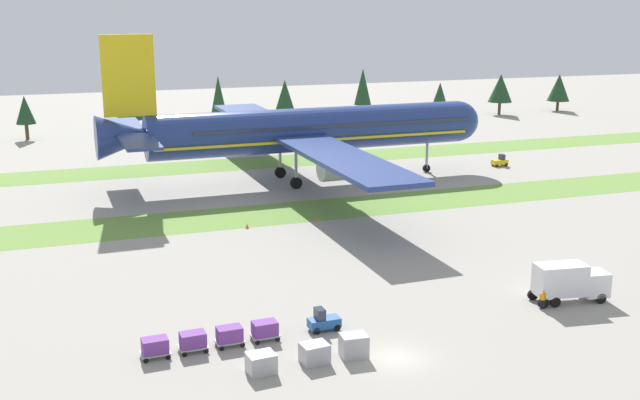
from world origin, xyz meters
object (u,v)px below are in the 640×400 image
(uld_container_0, at_px, (261,363))
(uld_container_1, at_px, (315,353))
(uld_container_2, at_px, (354,346))
(taxiway_marker_1, at_px, (247,226))
(cargo_dolly_third, at_px, (193,340))
(cargo_dolly_fourth, at_px, (155,346))
(baggage_tug, at_px, (323,321))
(cargo_dolly_second, at_px, (229,335))
(cargo_dolly_lead, at_px, (265,329))
(catering_truck, at_px, (569,281))
(ground_crew_marshaller, at_px, (543,299))
(airliner, at_px, (302,130))
(pushback_tractor, at_px, (500,161))
(taxiway_marker_0, at_px, (317,219))

(uld_container_0, height_order, uld_container_1, uld_container_0)
(uld_container_2, bearing_deg, taxiway_marker_1, 88.71)
(cargo_dolly_third, xyz_separation_m, cargo_dolly_fourth, (-2.90, -0.12, 0.00))
(baggage_tug, height_order, cargo_dolly_third, baggage_tug)
(uld_container_2, distance_m, taxiway_marker_1, 36.66)
(baggage_tug, xyz_separation_m, cargo_dolly_second, (-7.92, -0.32, 0.10))
(cargo_dolly_lead, height_order, catering_truck, catering_truck)
(uld_container_0, bearing_deg, ground_crew_marshaller, 7.83)
(cargo_dolly_third, bearing_deg, catering_truck, 86.30)
(cargo_dolly_fourth, xyz_separation_m, catering_truck, (36.71, -0.72, 1.03))
(uld_container_2, xyz_separation_m, taxiway_marker_1, (0.83, 36.64, -0.58))
(airliner, bearing_deg, uld_container_2, -15.22)
(cargo_dolly_third, relative_size, pushback_tractor, 0.86)
(catering_truck, xyz_separation_m, taxiway_marker_1, (-21.61, 32.58, -1.65))
(airliner, distance_m, cargo_dolly_third, 60.08)
(pushback_tractor, xyz_separation_m, uld_container_1, (-52.94, -58.95, -0.06))
(uld_container_0, xyz_separation_m, taxiway_marker_1, (8.17, 36.96, -0.45))
(uld_container_1, height_order, uld_container_2, uld_container_2)
(catering_truck, relative_size, taxiway_marker_0, 12.28)
(cargo_dolly_third, distance_m, cargo_dolly_fourth, 2.90)
(airliner, relative_size, cargo_dolly_second, 32.44)
(cargo_dolly_second, height_order, uld_container_0, cargo_dolly_second)
(pushback_tractor, bearing_deg, cargo_dolly_third, 130.61)
(airliner, bearing_deg, uld_container_0, -21.65)
(cargo_dolly_third, xyz_separation_m, catering_truck, (33.81, -0.84, 1.03))
(pushback_tractor, height_order, taxiway_marker_1, pushback_tractor)
(taxiway_marker_1, bearing_deg, cargo_dolly_third, -111.03)
(uld_container_1, bearing_deg, ground_crew_marshaller, 8.48)
(cargo_dolly_fourth, bearing_deg, airliner, 149.13)
(baggage_tug, distance_m, cargo_dolly_third, 10.83)
(airliner, xyz_separation_m, cargo_dolly_third, (-26.34, -53.53, -7.06))
(taxiway_marker_1, bearing_deg, baggage_tug, -92.53)
(taxiway_marker_0, bearing_deg, uld_container_1, -109.39)
(cargo_dolly_third, height_order, cargo_dolly_fourth, same)
(baggage_tug, bearing_deg, uld_container_2, 3.68)
(baggage_tug, height_order, cargo_dolly_second, baggage_tug)
(pushback_tractor, distance_m, uld_container_2, 77.17)
(uld_container_1, bearing_deg, taxiway_marker_1, 83.81)
(cargo_dolly_lead, bearing_deg, cargo_dolly_fourth, -90.00)
(baggage_tug, xyz_separation_m, uld_container_2, (0.56, -5.34, 0.07))
(catering_truck, relative_size, taxiway_marker_1, 11.77)
(uld_container_1, bearing_deg, catering_truck, 9.03)
(pushback_tractor, bearing_deg, cargo_dolly_fourth, 129.36)
(baggage_tug, xyz_separation_m, uld_container_1, (-2.59, -5.33, -0.06))
(baggage_tug, relative_size, cargo_dolly_second, 1.17)
(catering_truck, distance_m, taxiway_marker_0, 35.05)
(cargo_dolly_lead, bearing_deg, airliner, 156.64)
(cargo_dolly_second, bearing_deg, cargo_dolly_third, -90.00)
(pushback_tractor, xyz_separation_m, ground_crew_marshaller, (-30.59, -55.62, 0.13))
(airliner, distance_m, ground_crew_marshaller, 55.71)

